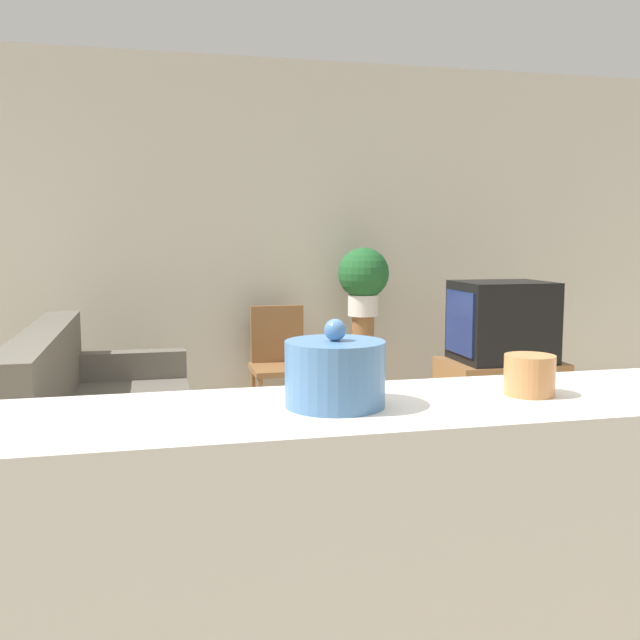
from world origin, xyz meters
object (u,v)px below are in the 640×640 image
object	(u,v)px
couch	(103,436)
decorative_bowl	(335,373)
television	(501,321)
potted_plant	(363,277)
wooden_chair	(280,359)

from	to	relation	value
couch	decorative_bowl	world-z (taller)	decorative_bowl
couch	decorative_bowl	distance (m)	2.70
couch	television	world-z (taller)	television
couch	decorative_bowl	size ratio (longest dim) A/B	9.64
couch	potted_plant	world-z (taller)	potted_plant
potted_plant	decorative_bowl	distance (m)	3.85
potted_plant	decorative_bowl	size ratio (longest dim) A/B	2.45
wooden_chair	television	bearing A→B (deg)	-31.35
wooden_chair	potted_plant	world-z (taller)	potted_plant
decorative_bowl	couch	bearing A→B (deg)	104.30
television	wooden_chair	distance (m)	1.61
television	wooden_chair	size ratio (longest dim) A/B	0.71
television	potted_plant	distance (m)	1.09
couch	television	bearing A→B (deg)	8.63
wooden_chair	potted_plant	xyz separation A→B (m)	(0.62, -0.04, 0.60)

